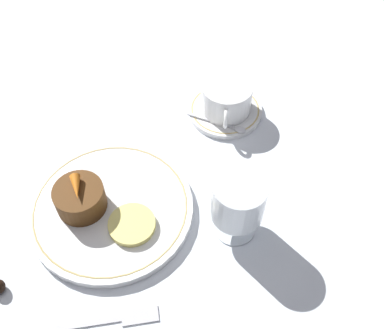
{
  "coord_description": "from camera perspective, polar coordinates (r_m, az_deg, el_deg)",
  "views": [
    {
      "loc": [
        0.38,
        0.14,
        0.61
      ],
      "look_at": [
        -0.05,
        0.11,
        0.04
      ],
      "focal_mm": 42.0,
      "sensor_mm": 36.0,
      "label": 1
    }
  ],
  "objects": [
    {
      "name": "wine_glass",
      "position": [
        0.64,
        5.87,
        -4.81
      ],
      "size": [
        0.08,
        0.08,
        0.11
      ],
      "color": "silver",
      "rests_on": "ground_plane"
    },
    {
      "name": "dinner_plate",
      "position": [
        0.72,
        -10.24,
        -5.49
      ],
      "size": [
        0.26,
        0.26,
        0.01
      ],
      "color": "white",
      "rests_on": "ground_plane"
    },
    {
      "name": "carrot_garnish",
      "position": [
        0.68,
        -14.5,
        -2.83
      ],
      "size": [
        0.04,
        0.03,
        0.02
      ],
      "color": "orange",
      "rests_on": "dessert_cake"
    },
    {
      "name": "pineapple_slice",
      "position": [
        0.69,
        -7.64,
        -7.57
      ],
      "size": [
        0.07,
        0.07,
        0.01
      ],
      "color": "#EFE075",
      "rests_on": "dinner_plate"
    },
    {
      "name": "saucer",
      "position": [
        0.85,
        4.22,
        6.9
      ],
      "size": [
        0.14,
        0.14,
        0.01
      ],
      "color": "white",
      "rests_on": "ground_plane"
    },
    {
      "name": "spoon",
      "position": [
        0.81,
        3.97,
        5.1
      ],
      "size": [
        0.05,
        0.11,
        0.0
      ],
      "color": "silver",
      "rests_on": "saucer"
    },
    {
      "name": "coffee_cup",
      "position": [
        0.82,
        4.39,
        8.51
      ],
      "size": [
        0.12,
        0.09,
        0.06
      ],
      "color": "white",
      "rests_on": "saucer"
    },
    {
      "name": "dessert_cake",
      "position": [
        0.71,
        -14.02,
        -4.18
      ],
      "size": [
        0.08,
        0.08,
        0.04
      ],
      "color": "#563314",
      "rests_on": "dinner_plate"
    },
    {
      "name": "ground_plane",
      "position": [
        0.73,
        -8.83,
        -4.76
      ],
      "size": [
        3.0,
        3.0,
        0.0
      ],
      "primitive_type": "plane",
      "color": "white"
    },
    {
      "name": "fork",
      "position": [
        0.65,
        -10.32,
        -18.83
      ],
      "size": [
        0.05,
        0.17,
        0.01
      ],
      "color": "silver",
      "rests_on": "ground_plane"
    }
  ]
}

